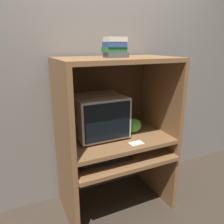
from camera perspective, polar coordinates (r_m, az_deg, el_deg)
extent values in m
cube|color=gray|center=(2.27, -3.20, 10.05)|extent=(6.00, 0.06, 2.60)
cube|color=brown|center=(2.16, -11.57, -19.56)|extent=(0.04, 0.65, 0.60)
cube|color=brown|center=(2.51, 11.42, -13.80)|extent=(0.04, 0.65, 0.60)
cube|color=brown|center=(2.02, 3.09, -12.44)|extent=(0.94, 0.39, 0.04)
cube|color=brown|center=(1.96, -12.24, -10.66)|extent=(0.04, 0.65, 0.15)
cube|color=brown|center=(2.34, 11.97, -5.85)|extent=(0.04, 0.65, 0.15)
cube|color=brown|center=(2.08, 1.04, -6.74)|extent=(0.94, 0.65, 0.04)
cube|color=brown|center=(1.80, -13.12, 1.82)|extent=(0.04, 0.65, 0.72)
cube|color=brown|center=(2.21, 12.67, 4.68)|extent=(0.04, 0.65, 0.72)
cube|color=brown|center=(1.90, 1.16, 13.59)|extent=(0.94, 0.65, 0.04)
cube|color=#48321E|center=(2.23, -2.43, 5.20)|extent=(0.94, 0.01, 0.72)
cylinder|color=beige|center=(2.09, -3.42, -5.82)|extent=(0.24, 0.24, 0.02)
cube|color=beige|center=(2.02, -3.52, -0.77)|extent=(0.45, 0.42, 0.37)
cube|color=black|center=(1.84, -1.06, -2.63)|extent=(0.42, 0.01, 0.33)
cube|color=black|center=(1.95, -1.78, -12.57)|extent=(0.48, 0.14, 0.02)
cube|color=#333335|center=(1.95, -1.78, -12.24)|extent=(0.44, 0.11, 0.01)
ellipsoid|color=#28282B|center=(2.09, 6.02, -10.36)|extent=(0.07, 0.05, 0.03)
ellipsoid|color=green|center=(2.14, 5.48, -3.55)|extent=(0.17, 0.13, 0.14)
cube|color=#4C4C51|center=(1.86, 1.01, 14.68)|extent=(0.19, 0.12, 0.04)
cube|color=#236638|center=(1.87, 0.57, 15.93)|extent=(0.18, 0.12, 0.04)
cube|color=navy|center=(1.86, 0.67, 17.21)|extent=(0.17, 0.13, 0.04)
cube|color=beige|center=(1.87, 0.82, 18.45)|extent=(0.16, 0.14, 0.04)
cube|color=white|center=(1.94, 6.38, -8.07)|extent=(0.12, 0.08, 0.00)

